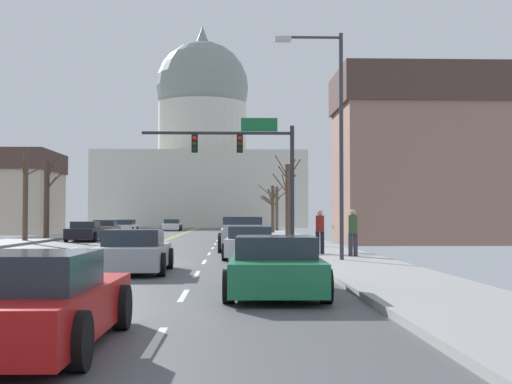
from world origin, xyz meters
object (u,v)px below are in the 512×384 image
Objects in this scene: street_lamp_right at (332,124)px; sedan_near_02 at (135,253)px; signal_gantry at (249,154)px; pedestrian_00 at (320,229)px; sedan_near_04 at (25,303)px; sedan_oncoming_02 at (125,227)px; sedan_oncoming_00 at (85,232)px; pedestrian_01 at (353,230)px; sedan_oncoming_01 at (105,229)px; sedan_near_03 at (275,267)px; pickup_truck_near_00 at (242,235)px; sedan_oncoming_03 at (172,225)px; sedan_near_01 at (250,244)px.

sedan_near_02 is (-6.20, -3.45, -4.16)m from street_lamp_right.
signal_gantry is 9.95m from pedestrian_00.
sedan_oncoming_02 is (-7.05, 53.94, 0.05)m from sedan_near_04.
sedan_oncoming_00 is 2.56× the size of pedestrian_01.
signal_gantry is 1.79× the size of sedan_oncoming_00.
street_lamp_right reaches higher than sedan_oncoming_01.
sedan_near_03 is at bearing -57.61° from sedan_near_02.
sedan_near_02 is 1.00× the size of sedan_near_04.
pickup_truck_near_00 reaches higher than sedan_oncoming_03.
sedan_near_02 is at bearing -104.79° from pickup_truck_near_00.
sedan_near_04 is (-3.22, -17.86, -0.01)m from sedan_near_01.
sedan_near_04 is 19.55m from pedestrian_00.
sedan_oncoming_01 is (-0.23, 8.34, 0.01)m from sedan_oncoming_00.
street_lamp_right is 10.45m from sedan_near_03.
sedan_near_02 is at bearing -131.02° from pedestrian_00.
pedestrian_00 reaches higher than sedan_oncoming_01.
pedestrian_00 is (12.89, -17.83, 0.50)m from sedan_oncoming_00.
pedestrian_01 reaches higher than pedestrian_00.
signal_gantry is 10.51m from sedan_near_01.
street_lamp_right is 5.20m from pedestrian_00.
sedan_oncoming_03 is at bearing 93.86° from sedan_near_02.
sedan_near_01 is 0.97× the size of sedan_oncoming_01.
sedan_near_04 is at bearing -80.93° from sedan_oncoming_01.
pedestrian_01 is (1.01, -1.67, 0.00)m from pedestrian_00.
sedan_near_04 is at bearing -111.75° from street_lamp_right.
sedan_near_04 is 45.34m from sedan_oncoming_01.
sedan_near_04 is (-3.01, -23.80, -0.17)m from pickup_truck_near_00.
street_lamp_right is 1.72× the size of sedan_near_01.
sedan_near_04 is 37.08m from sedan_oncoming_00.
pedestrian_01 is at bearing 37.15° from sedan_near_02.
signal_gantry is at bearing 101.35° from street_lamp_right.
sedan_oncoming_00 reaches higher than sedan_near_04.
pedestrian_01 reaches higher than sedan_near_01.
pickup_truck_near_00 is 23.99m from sedan_near_04.
sedan_near_01 is 18.15m from sedan_near_04.
sedan_oncoming_03 is (-3.73, 55.27, -0.00)m from sedan_near_02.
sedan_near_01 is 1.03× the size of sedan_near_04.
sedan_near_03 is at bearing -71.44° from sedan_oncoming_00.
sedan_near_01 reaches higher than sedan_near_04.
sedan_near_02 is at bearing -102.88° from signal_gantry.
sedan_oncoming_01 is at bearing 111.07° from sedan_near_01.
street_lamp_right is at bearing 29.09° from sedan_near_02.
sedan_near_01 is (-2.72, 2.97, -4.17)m from street_lamp_right.
pedestrian_01 is (3.77, -0.93, 0.53)m from sedan_near_01.
sedan_oncoming_01 reaches higher than sedan_near_04.
sedan_oncoming_03 is (-7.21, 48.85, 0.00)m from sedan_near_01.
pedestrian_01 is at bearing -71.26° from signal_gantry.
pickup_truck_near_00 is at bearing 92.08° from sedan_near_01.
sedan_oncoming_03 is at bearing 98.39° from sedan_near_01.
pedestrian_00 reaches higher than sedan_near_01.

